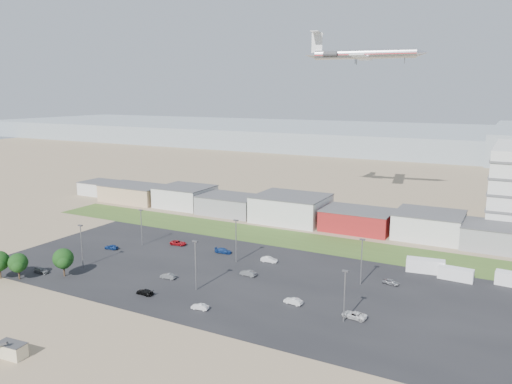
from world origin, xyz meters
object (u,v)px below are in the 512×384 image
Objects in this scene: parked_car_0 at (354,315)px; parked_car_7 at (248,273)px; box_trailer_a at (425,266)px; parked_car_8 at (391,282)px; parked_car_11 at (269,260)px; airliner at (365,54)px; parked_car_3 at (145,292)px; parked_car_4 at (168,276)px; parked_car_5 at (111,247)px; parked_car_10 at (41,270)px; parked_car_9 at (178,243)px; parked_car_13 at (200,307)px; portable_shed at (12,350)px; parked_car_6 at (223,251)px; parked_car_1 at (293,301)px.

parked_car_0 reaches higher than parked_car_7.
parked_car_8 is at bearing -122.29° from box_trailer_a.
airliner is at bearing -6.95° from parked_car_11.
parked_car_7 is (13.36, 19.09, 0.06)m from parked_car_3.
airliner is 9.08× the size of parked_car_0.
parked_car_7 reaches higher than parked_car_8.
parked_car_11 is at bearing 138.88° from parked_car_4.
parked_car_5 reaches higher than parked_car_10.
parked_car_0 is 41.71m from parked_car_3.
parked_car_4 is 0.80× the size of parked_car_9.
parked_car_13 is (-26.79, -10.00, -0.08)m from parked_car_0.
portable_shed is 0.56× the size of box_trailer_a.
portable_shed is 57.09m from parked_car_0.
parked_car_0 is at bearing -123.24° from parked_car_6.
parked_car_5 is at bearing -93.11° from parked_car_1.
portable_shed reaches higher than parked_car_9.
parked_car_8 is (42.73, -1.39, -0.06)m from parked_car_6.
airliner is 104.85m from parked_car_1.
parked_car_5 is 17.31m from parked_car_9.
airliner reaches higher than parked_car_3.
parked_car_11 reaches higher than parked_car_7.
parked_car_9 reaches higher than parked_car_1.
parked_car_8 reaches higher than parked_car_4.
parked_car_9 is 41.78m from parked_car_13.
box_trailer_a reaches higher than parked_car_1.
box_trailer_a is 1.86× the size of parked_car_9.
airliner is 88.24m from parked_car_6.
parked_car_0 reaches higher than parked_car_13.
parked_car_13 is at bearing -144.26° from parked_car_9.
parked_car_6 is at bearing -176.03° from box_trailer_a.
parked_car_8 is 77.78m from parked_car_10.
parked_car_6 is at bearing -40.99° from parked_car_10.
parked_car_0 is 28.97m from parked_car_7.
parked_car_8 is at bearing 46.79° from portable_shed.
parked_car_8 is at bearing 91.44° from parked_car_5.
airliner reaches higher than portable_shed.
parked_car_4 is at bearing -109.66° from airliner.
parked_car_7 is (-34.50, -20.87, -0.93)m from box_trailer_a.
parked_car_7 is at bearing -104.19° from parked_car_0.
airliner is 121.82m from parked_car_10.
parked_car_6 is (-0.00, 30.18, 0.08)m from parked_car_3.
parked_car_7 is 0.85× the size of parked_car_9.
parked_car_1 is at bearing -90.89° from airliner.
box_trailer_a reaches higher than parked_car_8.
box_trailer_a is at bearing -79.03° from parked_car_11.
parked_car_3 is 0.98× the size of parked_car_11.
airliner is (16.57, 128.17, 51.97)m from portable_shed.
parked_car_8 is at bearing 128.28° from parked_car_13.
parked_car_8 is 41.22m from parked_car_13.
parked_car_3 is (2.00, 28.58, -0.61)m from portable_shed.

